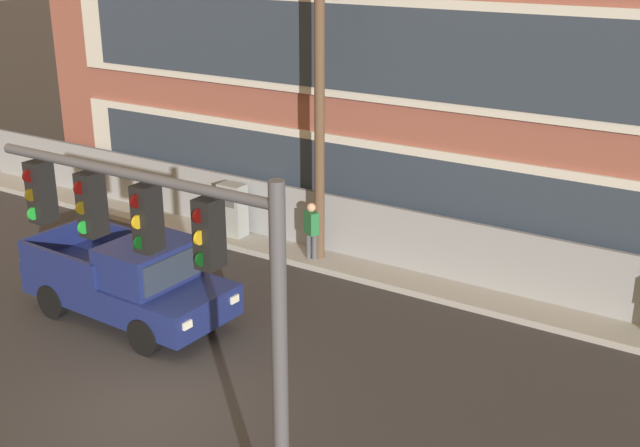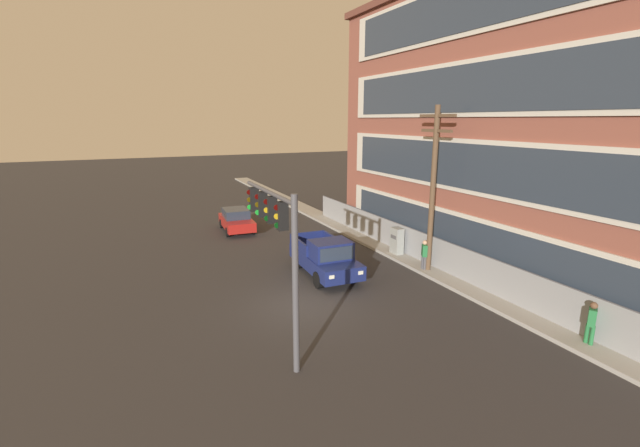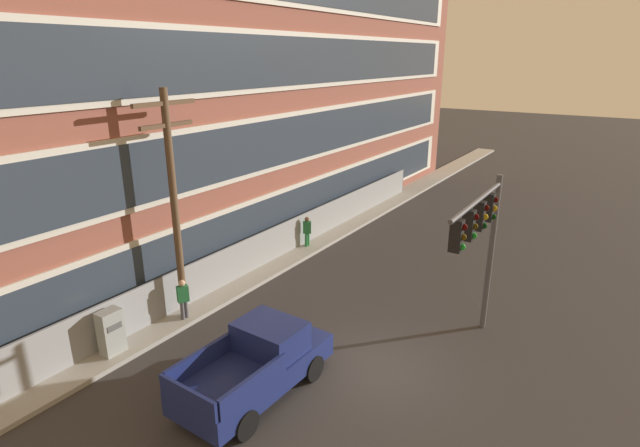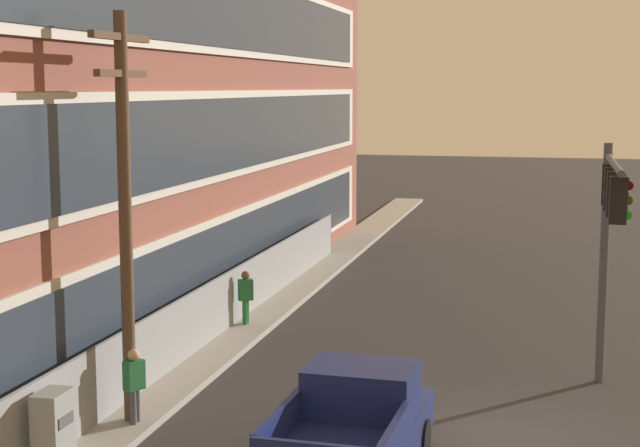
{
  "view_description": "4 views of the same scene",
  "coord_description": "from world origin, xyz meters",
  "px_view_note": "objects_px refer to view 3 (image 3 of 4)",
  "views": [
    {
      "loc": [
        9.43,
        -9.03,
        8.27
      ],
      "look_at": [
        1.96,
        2.66,
        3.18
      ],
      "focal_mm": 45.0,
      "sensor_mm": 36.0,
      "label": 1
    },
    {
      "loc": [
        15.5,
        -6.34,
        7.67
      ],
      "look_at": [
        -1.94,
        1.68,
        2.99
      ],
      "focal_mm": 24.0,
      "sensor_mm": 36.0,
      "label": 2
    },
    {
      "loc": [
        -12.15,
        -5.74,
        9.31
      ],
      "look_at": [
        1.66,
        3.22,
        3.75
      ],
      "focal_mm": 28.0,
      "sensor_mm": 36.0,
      "label": 3
    },
    {
      "loc": [
        -18.88,
        -0.82,
        6.88
      ],
      "look_at": [
        1.32,
        4.01,
        3.98
      ],
      "focal_mm": 55.0,
      "sensor_mm": 36.0,
      "label": 4
    }
  ],
  "objects_px": {
    "utility_pole_near_corner": "(174,199)",
    "electrical_cabinet": "(111,334)",
    "traffic_signal_mast": "(481,231)",
    "pickup_truck_navy": "(258,364)",
    "pedestrian_near_cabinet": "(307,231)",
    "pedestrian_by_fence": "(183,298)"
  },
  "relations": [
    {
      "from": "utility_pole_near_corner",
      "to": "electrical_cabinet",
      "type": "relative_size",
      "value": 5.02
    },
    {
      "from": "traffic_signal_mast",
      "to": "electrical_cabinet",
      "type": "relative_size",
      "value": 3.38
    },
    {
      "from": "utility_pole_near_corner",
      "to": "pedestrian_by_fence",
      "type": "height_order",
      "value": "utility_pole_near_corner"
    },
    {
      "from": "pickup_truck_navy",
      "to": "electrical_cabinet",
      "type": "relative_size",
      "value": 3.03
    },
    {
      "from": "pickup_truck_navy",
      "to": "utility_pole_near_corner",
      "type": "height_order",
      "value": "utility_pole_near_corner"
    },
    {
      "from": "utility_pole_near_corner",
      "to": "pedestrian_near_cabinet",
      "type": "distance_m",
      "value": 9.12
    },
    {
      "from": "traffic_signal_mast",
      "to": "pickup_truck_navy",
      "type": "height_order",
      "value": "traffic_signal_mast"
    },
    {
      "from": "electrical_cabinet",
      "to": "pedestrian_near_cabinet",
      "type": "bearing_deg",
      "value": 0.59
    },
    {
      "from": "traffic_signal_mast",
      "to": "pedestrian_by_fence",
      "type": "distance_m",
      "value": 10.57
    },
    {
      "from": "traffic_signal_mast",
      "to": "pedestrian_by_fence",
      "type": "relative_size",
      "value": 3.33
    },
    {
      "from": "pedestrian_by_fence",
      "to": "utility_pole_near_corner",
      "type": "bearing_deg",
      "value": 47.63
    },
    {
      "from": "pedestrian_near_cabinet",
      "to": "pickup_truck_navy",
      "type": "bearing_deg",
      "value": -152.76
    },
    {
      "from": "traffic_signal_mast",
      "to": "pickup_truck_navy",
      "type": "relative_size",
      "value": 1.12
    },
    {
      "from": "pickup_truck_navy",
      "to": "traffic_signal_mast",
      "type": "bearing_deg",
      "value": -38.62
    },
    {
      "from": "traffic_signal_mast",
      "to": "electrical_cabinet",
      "type": "bearing_deg",
      "value": 125.28
    },
    {
      "from": "pedestrian_by_fence",
      "to": "electrical_cabinet",
      "type": "bearing_deg",
      "value": 174.66
    },
    {
      "from": "pedestrian_near_cabinet",
      "to": "pedestrian_by_fence",
      "type": "xyz_separation_m",
      "value": [
        -8.5,
        -0.38,
        0.0
      ]
    },
    {
      "from": "traffic_signal_mast",
      "to": "pickup_truck_navy",
      "type": "bearing_deg",
      "value": 141.38
    },
    {
      "from": "pickup_truck_navy",
      "to": "electrical_cabinet",
      "type": "height_order",
      "value": "pickup_truck_navy"
    },
    {
      "from": "traffic_signal_mast",
      "to": "utility_pole_near_corner",
      "type": "relative_size",
      "value": 0.67
    },
    {
      "from": "traffic_signal_mast",
      "to": "utility_pole_near_corner",
      "type": "distance_m",
      "value": 10.17
    },
    {
      "from": "electrical_cabinet",
      "to": "pedestrian_near_cabinet",
      "type": "height_order",
      "value": "pedestrian_near_cabinet"
    }
  ]
}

